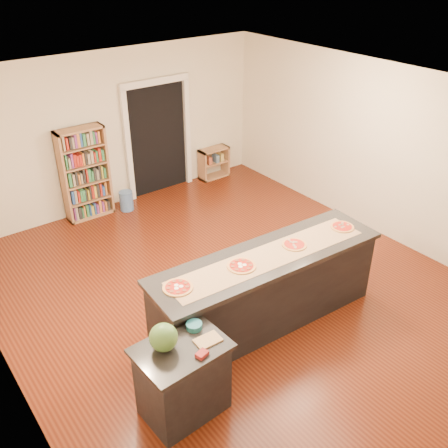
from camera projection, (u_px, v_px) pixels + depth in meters
room at (233, 203)px, 6.44m from camera, size 6.00×7.00×2.80m
doorway at (157, 132)px, 9.40m from camera, size 1.40×0.09×2.21m
kitchen_island at (266, 289)px, 6.32m from camera, size 3.10×0.84×1.02m
side_counter at (183, 379)px, 5.11m from camera, size 0.90×0.66×0.89m
bookshelf at (85, 174)px, 8.65m from camera, size 0.82×0.29×1.64m
low_shelf at (214, 163)px, 10.37m from camera, size 0.64×0.27×0.64m
waste_bin at (126, 201)px, 9.17m from camera, size 0.25×0.25×0.36m
kraft_paper at (270, 256)px, 6.04m from camera, size 2.71×0.65×0.00m
watermelon at (164, 337)px, 4.80m from camera, size 0.28×0.28×0.28m
cutting_board at (208, 340)px, 4.96m from camera, size 0.27×0.19×0.02m
package_red at (202, 354)px, 4.77m from camera, size 0.14×0.11×0.04m
package_teal at (194, 326)px, 5.11m from camera, size 0.17×0.17×0.06m
pizza_a at (178, 287)px, 5.49m from camera, size 0.35×0.35×0.02m
pizza_b at (241, 266)px, 5.85m from camera, size 0.36×0.36×0.02m
pizza_c at (294, 245)px, 6.25m from camera, size 0.30×0.30×0.02m
pizza_d at (342, 227)px, 6.64m from camera, size 0.31×0.31×0.02m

